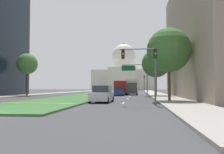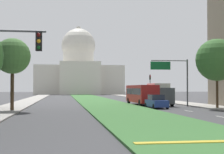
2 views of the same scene
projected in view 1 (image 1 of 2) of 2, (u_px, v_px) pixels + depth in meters
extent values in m
plane|color=#3D3D3F|center=(111.00, 92.00, 82.83)|extent=(304.14, 304.14, 0.00)
cube|color=#386B33|center=(109.00, 93.00, 75.97)|extent=(7.61, 124.42, 0.14)
cube|color=gold|center=(38.00, 103.00, 22.81)|extent=(6.85, 0.50, 0.04)
cube|color=silver|center=(123.00, 103.00, 26.01)|extent=(0.16, 2.40, 0.01)
cube|color=silver|center=(128.00, 99.00, 35.91)|extent=(0.16, 2.40, 0.01)
cube|color=silver|center=(130.00, 97.00, 44.07)|extent=(0.16, 2.40, 0.01)
cube|color=silver|center=(132.00, 95.00, 56.65)|extent=(0.16, 2.40, 0.01)
cube|color=silver|center=(133.00, 93.00, 67.56)|extent=(0.16, 2.40, 0.01)
cube|color=silver|center=(133.00, 93.00, 68.26)|extent=(0.16, 2.40, 0.01)
cube|color=#9E9991|center=(59.00, 93.00, 70.46)|extent=(4.00, 124.42, 0.15)
cube|color=#9E9991|center=(154.00, 93.00, 67.74)|extent=(4.00, 124.42, 0.15)
cube|color=beige|center=(124.00, 81.00, 151.75)|extent=(34.67, 25.88, 11.36)
cube|color=beige|center=(122.00, 79.00, 136.93)|extent=(15.25, 4.00, 12.50)
cylinder|color=beige|center=(124.00, 65.00, 152.11)|extent=(12.71, 12.71, 6.50)
sphere|color=beige|center=(124.00, 56.00, 152.35)|extent=(14.10, 14.10, 14.10)
cylinder|color=beige|center=(124.00, 45.00, 152.61)|extent=(1.80, 1.80, 3.00)
cylinder|color=#515456|center=(155.00, 76.00, 22.91)|extent=(0.16, 0.16, 5.20)
cube|color=black|center=(155.00, 54.00, 22.99)|extent=(0.28, 0.24, 0.84)
sphere|color=#510F0F|center=(155.00, 50.00, 22.86)|extent=(0.18, 0.18, 0.18)
sphere|color=#F2A51E|center=(155.00, 53.00, 22.85)|extent=(0.18, 0.18, 0.18)
sphere|color=#0F4219|center=(155.00, 57.00, 22.84)|extent=(0.18, 0.18, 0.18)
cylinder|color=#515456|center=(137.00, 49.00, 23.17)|extent=(3.20, 0.10, 0.10)
cube|color=black|center=(123.00, 54.00, 23.29)|extent=(0.28, 0.24, 0.84)
sphere|color=#510F0F|center=(123.00, 51.00, 23.16)|extent=(0.18, 0.18, 0.18)
sphere|color=#F2A51E|center=(123.00, 54.00, 23.15)|extent=(0.18, 0.18, 0.18)
sphere|color=#0F4219|center=(123.00, 57.00, 23.14)|extent=(0.18, 0.18, 0.18)
cylinder|color=#515456|center=(144.00, 84.00, 72.36)|extent=(0.16, 0.16, 5.20)
cube|color=black|center=(144.00, 77.00, 72.44)|extent=(0.28, 0.24, 0.84)
sphere|color=red|center=(144.00, 76.00, 72.31)|extent=(0.18, 0.18, 0.18)
sphere|color=#4C380F|center=(144.00, 77.00, 72.30)|extent=(0.18, 0.18, 0.18)
sphere|color=#0F4219|center=(144.00, 78.00, 72.29)|extent=(0.18, 0.18, 0.18)
cylinder|color=#515456|center=(147.00, 79.00, 52.73)|extent=(0.20, 0.20, 6.50)
cylinder|color=#515456|center=(135.00, 65.00, 53.12)|extent=(5.11, 0.12, 0.12)
cube|color=#146033|center=(128.00, 68.00, 53.18)|extent=(2.80, 0.08, 1.10)
cylinder|color=#4C3823|center=(169.00, 82.00, 28.77)|extent=(0.31, 0.31, 4.42)
sphere|color=#3D7033|center=(169.00, 50.00, 28.92)|extent=(4.99, 4.99, 4.99)
cylinder|color=#4C3823|center=(27.00, 83.00, 47.98)|extent=(0.38, 0.38, 4.94)
sphere|color=#4C7F3D|center=(27.00, 64.00, 48.12)|extent=(3.90, 3.90, 3.90)
cylinder|color=#4C3823|center=(156.00, 84.00, 46.30)|extent=(0.30, 0.30, 4.54)
sphere|color=#3D7033|center=(156.00, 63.00, 46.45)|extent=(5.11, 5.11, 5.11)
cube|color=#BCBCC1|center=(102.00, 96.00, 26.84)|extent=(2.12, 4.28, 0.85)
cube|color=#282D38|center=(102.00, 89.00, 27.04)|extent=(1.78, 2.09, 0.70)
cylinder|color=black|center=(107.00, 100.00, 25.06)|extent=(0.25, 0.65, 0.64)
cylinder|color=black|center=(90.00, 100.00, 25.33)|extent=(0.25, 0.65, 0.64)
cylinder|color=black|center=(113.00, 99.00, 28.32)|extent=(0.25, 0.65, 0.64)
cylinder|color=black|center=(97.00, 99.00, 28.58)|extent=(0.25, 0.65, 0.64)
cube|color=navy|center=(119.00, 92.00, 49.19)|extent=(2.00, 4.25, 0.82)
cube|color=#282D38|center=(119.00, 89.00, 49.38)|extent=(1.68, 2.07, 0.67)
cylinder|color=black|center=(123.00, 94.00, 47.49)|extent=(0.25, 0.65, 0.64)
cylinder|color=black|center=(114.00, 94.00, 47.59)|extent=(0.25, 0.65, 0.64)
cylinder|color=black|center=(123.00, 94.00, 50.75)|extent=(0.25, 0.65, 0.64)
cylinder|color=black|center=(115.00, 94.00, 50.85)|extent=(0.25, 0.65, 0.64)
cube|color=black|center=(131.00, 91.00, 66.87)|extent=(1.93, 4.34, 0.89)
cube|color=#282D38|center=(132.00, 88.00, 67.07)|extent=(1.63, 2.11, 0.73)
cylinder|color=black|center=(134.00, 92.00, 65.07)|extent=(0.25, 0.65, 0.64)
cylinder|color=black|center=(128.00, 92.00, 65.30)|extent=(0.25, 0.65, 0.64)
cylinder|color=black|center=(135.00, 92.00, 68.41)|extent=(0.25, 0.65, 0.64)
cylinder|color=black|center=(129.00, 92.00, 68.64)|extent=(0.25, 0.65, 0.64)
cube|color=#4C5156|center=(132.00, 88.00, 53.20)|extent=(2.30, 2.00, 2.20)
cube|color=silver|center=(132.00, 86.00, 56.39)|extent=(2.30, 4.40, 2.80)
cylinder|color=black|center=(137.00, 93.00, 53.05)|extent=(0.30, 0.90, 0.90)
cylinder|color=black|center=(127.00, 93.00, 53.27)|extent=(0.30, 0.90, 0.90)
cylinder|color=black|center=(137.00, 93.00, 57.32)|extent=(0.30, 0.90, 0.90)
cylinder|color=black|center=(127.00, 93.00, 57.54)|extent=(0.30, 0.90, 0.90)
cube|color=#B21E1E|center=(122.00, 87.00, 57.56)|extent=(2.50, 11.00, 2.50)
cube|color=#232833|center=(122.00, 85.00, 57.57)|extent=(2.52, 10.12, 0.90)
cylinder|color=black|center=(126.00, 93.00, 53.12)|extent=(0.32, 1.00, 1.00)
cylinder|color=black|center=(115.00, 93.00, 53.36)|extent=(0.32, 1.00, 1.00)
cylinder|color=black|center=(128.00, 92.00, 61.26)|extent=(0.32, 1.00, 1.00)
cylinder|color=black|center=(118.00, 92.00, 61.51)|extent=(0.32, 1.00, 1.00)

